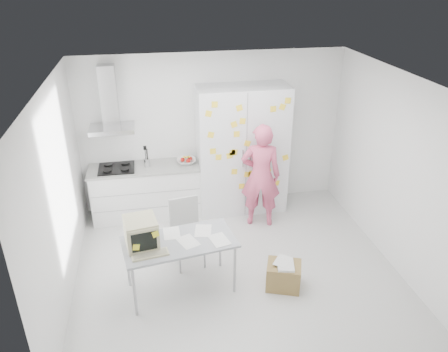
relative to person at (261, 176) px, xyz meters
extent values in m
cube|color=silver|center=(-0.63, -1.09, -0.89)|extent=(4.50, 4.00, 0.02)
cube|color=white|center=(-0.63, 0.91, 0.47)|extent=(4.50, 0.02, 2.70)
cube|color=white|center=(-2.88, -1.09, 0.47)|extent=(0.02, 4.00, 2.70)
cube|color=white|center=(1.62, -1.09, 0.47)|extent=(0.02, 4.00, 2.70)
cube|color=white|center=(-0.63, -1.09, 1.82)|extent=(4.50, 4.00, 0.02)
cube|color=white|center=(-1.83, 0.61, -0.44)|extent=(1.80, 0.60, 0.88)
cube|color=gray|center=(-1.83, 0.30, -0.30)|extent=(1.76, 0.01, 0.01)
cube|color=gray|center=(-1.83, 0.30, -0.58)|extent=(1.76, 0.01, 0.01)
cube|color=#9E9E99|center=(-1.83, 0.61, 0.02)|extent=(1.84, 0.63, 0.04)
cube|color=black|center=(-2.28, 0.61, 0.05)|extent=(0.58, 0.50, 0.03)
cylinder|color=black|center=(-2.42, 0.49, 0.08)|extent=(0.14, 0.14, 0.02)
cylinder|color=black|center=(-2.14, 0.49, 0.08)|extent=(0.14, 0.14, 0.02)
cylinder|color=black|center=(-2.42, 0.73, 0.08)|extent=(0.14, 0.14, 0.02)
cylinder|color=black|center=(-2.14, 0.73, 0.08)|extent=(0.14, 0.14, 0.02)
cylinder|color=silver|center=(-1.78, 0.61, 0.11)|extent=(0.10, 0.10, 0.14)
cylinder|color=black|center=(-1.80, 0.62, 0.21)|extent=(0.01, 0.01, 0.30)
cylinder|color=black|center=(-1.76, 0.59, 0.21)|extent=(0.01, 0.01, 0.30)
cylinder|color=black|center=(-1.78, 0.63, 0.21)|extent=(0.01, 0.01, 0.30)
cube|color=black|center=(-1.80, 0.62, 0.37)|extent=(0.05, 0.01, 0.07)
imported|color=white|center=(-1.13, 0.61, 0.08)|extent=(0.31, 0.31, 0.08)
sphere|color=#B2140F|center=(-1.19, 0.63, 0.11)|extent=(0.08, 0.08, 0.08)
sphere|color=#B2140F|center=(-1.10, 0.56, 0.11)|extent=(0.08, 0.08, 0.08)
sphere|color=#B2140F|center=(-1.06, 0.65, 0.11)|extent=(0.08, 0.08, 0.08)
cylinder|color=yellow|center=(-1.15, 0.63, 0.15)|extent=(0.09, 0.17, 0.10)
cylinder|color=yellow|center=(-1.13, 0.63, 0.15)|extent=(0.04, 0.17, 0.10)
cylinder|color=yellow|center=(-1.10, 0.63, 0.15)|extent=(0.08, 0.17, 0.10)
cube|color=silver|center=(-2.28, 0.66, 0.72)|extent=(0.70, 0.48, 0.07)
cube|color=silver|center=(-2.28, 0.78, 1.22)|extent=(0.26, 0.24, 0.95)
cube|color=silver|center=(-0.18, 0.58, 0.22)|extent=(1.50, 0.65, 2.20)
cube|color=slate|center=(-0.18, 0.25, 0.22)|extent=(0.01, 0.01, 2.16)
cube|color=silver|center=(-0.24, 0.24, 0.22)|extent=(0.02, 0.02, 0.30)
cube|color=silver|center=(-0.12, 0.24, 0.22)|extent=(0.02, 0.02, 0.30)
cube|color=yellow|center=(0.23, 0.25, 1.02)|extent=(0.10, 0.00, 0.10)
cube|color=yellow|center=(0.38, 0.25, 1.05)|extent=(0.12, 0.00, 0.12)
cube|color=yellow|center=(0.49, 0.25, 0.17)|extent=(0.12, 0.00, 0.12)
cube|color=yellow|center=(-0.42, 0.25, 0.33)|extent=(0.10, 0.00, 0.10)
cube|color=yellow|center=(-0.17, 0.25, 0.47)|extent=(0.12, 0.00, 0.12)
cube|color=yellow|center=(0.19, 0.25, -0.02)|extent=(0.12, 0.00, 0.12)
cube|color=yellow|center=(-0.38, 0.25, -0.01)|extent=(0.10, 0.00, 0.10)
cube|color=yellow|center=(-0.31, 0.25, 1.07)|extent=(0.12, 0.00, 0.12)
cube|color=yellow|center=(-0.09, 0.25, -0.07)|extent=(0.12, 0.00, 0.12)
cube|color=yellow|center=(0.23, 0.25, 0.31)|extent=(0.12, 0.00, 0.12)
cube|color=yellow|center=(0.11, 0.25, 0.06)|extent=(0.10, 0.00, 0.10)
cube|color=yellow|center=(-0.39, 0.25, 0.81)|extent=(0.12, 0.00, 0.12)
cube|color=yellow|center=(-0.64, 0.25, 0.27)|extent=(0.10, 0.00, 0.10)
cube|color=yellow|center=(-0.73, 0.25, 0.38)|extent=(0.10, 0.00, 0.10)
cube|color=yellow|center=(-0.79, 0.25, 1.01)|extent=(0.11, 0.00, 0.11)
cube|color=yellow|center=(-0.25, 0.25, -0.29)|extent=(0.10, 0.00, 0.10)
cube|color=yellow|center=(-0.38, 0.25, 0.34)|extent=(0.11, 0.00, 0.11)
cube|color=yellow|center=(0.35, 0.25, -0.28)|extent=(0.11, 0.00, 0.11)
cube|color=yellow|center=(0.46, 0.25, 1.15)|extent=(0.10, 0.00, 0.10)
cube|color=yellow|center=(-0.35, 0.25, 0.65)|extent=(0.10, 0.00, 0.10)
cube|color=yellow|center=(-0.46, 0.25, 0.28)|extent=(0.11, 0.00, 0.11)
cube|color=yellow|center=(0.00, 0.25, -0.36)|extent=(0.10, 0.00, 0.10)
cube|color=yellow|center=(-0.70, 0.25, 1.15)|extent=(0.10, 0.00, 0.10)
cube|color=yellow|center=(-0.76, 0.25, 0.66)|extent=(0.12, 0.00, 0.12)
cube|color=yellow|center=(0.12, 0.25, -0.11)|extent=(0.11, 0.00, 0.11)
cube|color=yellow|center=(-0.26, 0.25, 0.86)|extent=(0.11, 0.00, 0.11)
cube|color=yellow|center=(0.08, 0.25, 0.40)|extent=(0.11, 0.00, 0.11)
cube|color=yellow|center=(-0.16, 0.25, -0.08)|extent=(0.11, 0.00, 0.11)
imported|color=#CF5072|center=(0.00, 0.00, 0.00)|extent=(0.72, 0.56, 1.76)
cube|color=#91949A|center=(-1.44, -1.43, -0.13)|extent=(1.52, 0.92, 0.03)
cylinder|color=#A5A4A9|center=(-2.04, -1.82, -0.51)|extent=(0.04, 0.04, 0.73)
cylinder|color=#A5A4A9|center=(-0.75, -1.62, -0.51)|extent=(0.04, 0.04, 0.73)
cylinder|color=#A5A4A9|center=(-2.13, -1.24, -0.51)|extent=(0.04, 0.04, 0.73)
cylinder|color=#A5A4A9|center=(-0.85, -1.03, -0.51)|extent=(0.04, 0.04, 0.73)
cube|color=#B7B288|center=(-1.91, -1.42, 0.07)|extent=(0.45, 0.46, 0.37)
cube|color=#B7B288|center=(-1.88, -1.63, 0.07)|extent=(0.36, 0.07, 0.33)
cube|color=black|center=(-1.87, -1.64, 0.07)|extent=(0.30, 0.05, 0.25)
cube|color=yellow|center=(-1.97, -1.66, 0.02)|extent=(0.09, 0.02, 0.09)
cube|color=yellow|center=(-1.73, -1.62, 0.15)|extent=(0.10, 0.02, 0.10)
cube|color=#B7B288|center=(-1.82, -1.67, -0.10)|extent=(0.47, 0.22, 0.03)
cube|color=gray|center=(-1.82, -1.67, -0.08)|extent=(0.42, 0.17, 0.01)
cube|color=silver|center=(-1.34, -1.46, -0.11)|extent=(0.32, 0.36, 0.00)
cube|color=silver|center=(-1.11, -1.25, -0.11)|extent=(0.27, 0.34, 0.00)
cube|color=silver|center=(-0.94, -1.50, -0.10)|extent=(0.28, 0.35, 0.00)
cube|color=silver|center=(-1.53, -1.23, -0.11)|extent=(0.22, 0.30, 0.00)
cube|color=#AAAAA8|center=(-1.28, -0.90, -0.40)|extent=(0.52, 0.52, 0.04)
cube|color=#AAAAA8|center=(-1.32, -0.70, -0.13)|extent=(0.43, 0.10, 0.49)
cylinder|color=#A6A5AA|center=(-1.43, -1.11, -0.65)|extent=(0.03, 0.03, 0.46)
cylinder|color=#A6A5AA|center=(-1.07, -1.04, -0.65)|extent=(0.03, 0.03, 0.46)
cylinder|color=#A6A5AA|center=(-1.49, -0.75, -0.65)|extent=(0.03, 0.03, 0.46)
cylinder|color=#A6A5AA|center=(-1.13, -0.69, -0.65)|extent=(0.03, 0.03, 0.46)
cube|color=olive|center=(-0.09, -1.63, -0.70)|extent=(0.54, 0.49, 0.36)
cube|color=silver|center=(-0.07, -1.66, -0.50)|extent=(0.28, 0.33, 0.03)
cube|color=silver|center=(-0.10, -1.59, -0.49)|extent=(0.31, 0.33, 0.00)
camera|label=1|loc=(-1.72, -6.09, 3.09)|focal=35.00mm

